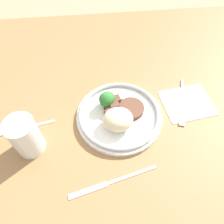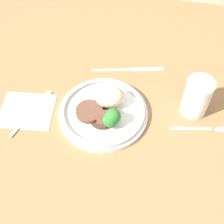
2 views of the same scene
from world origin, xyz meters
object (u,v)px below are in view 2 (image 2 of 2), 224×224
object	(u,v)px
fork	(35,109)
knife	(131,70)
plate	(104,110)
spoon	(217,129)
juice_glass	(196,99)

from	to	relation	value
fork	knife	world-z (taller)	fork
plate	knife	size ratio (longest dim) A/B	1.11
fork	spoon	world-z (taller)	same
plate	juice_glass	bearing A→B (deg)	15.72
fork	plate	bearing A→B (deg)	-66.44
fork	spoon	size ratio (longest dim) A/B	0.98
juice_glass	spoon	size ratio (longest dim) A/B	0.64
fork	spoon	distance (m)	0.48
juice_glass	knife	world-z (taller)	juice_glass
knife	spoon	world-z (taller)	spoon
juice_glass	fork	world-z (taller)	juice_glass
spoon	knife	bearing A→B (deg)	136.21
plate	juice_glass	size ratio (longest dim) A/B	2.17
knife	spoon	bearing A→B (deg)	-46.07
knife	spoon	size ratio (longest dim) A/B	1.24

